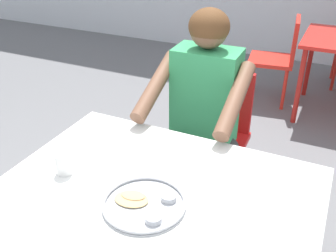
{
  "coord_description": "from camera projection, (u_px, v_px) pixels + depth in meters",
  "views": [
    {
      "loc": [
        0.54,
        -0.93,
        1.65
      ],
      "look_at": [
        -0.04,
        0.29,
        0.89
      ],
      "focal_mm": 40.94,
      "sensor_mm": 36.0,
      "label": 1
    }
  ],
  "objects": [
    {
      "name": "diner_foreground",
      "position": [
        199.0,
        110.0,
        2.0
      ],
      "size": [
        0.5,
        0.56,
        1.25
      ],
      "color": "#3B3B3B",
      "rests_on": "ground"
    },
    {
      "name": "chair_red_left",
      "position": [
        280.0,
        55.0,
        3.57
      ],
      "size": [
        0.45,
        0.44,
        0.82
      ],
      "color": "red",
      "rests_on": "ground"
    },
    {
      "name": "chair_foreground",
      "position": [
        211.0,
        131.0,
        2.29
      ],
      "size": [
        0.44,
        0.45,
        0.85
      ],
      "color": "red",
      "rests_on": "ground"
    },
    {
      "name": "thali_tray",
      "position": [
        144.0,
        203.0,
        1.35
      ],
      "size": [
        0.3,
        0.3,
        0.03
      ],
      "color": "#B7BABF",
      "rests_on": "table_foreground"
    },
    {
      "name": "drinking_cup",
      "position": [
        64.0,
        162.0,
        1.5
      ],
      "size": [
        0.07,
        0.07,
        0.09
      ],
      "color": "white",
      "rests_on": "table_foreground"
    },
    {
      "name": "table_foreground",
      "position": [
        153.0,
        209.0,
        1.44
      ],
      "size": [
        1.18,
        0.92,
        0.74
      ],
      "color": "white",
      "rests_on": "ground"
    }
  ]
}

